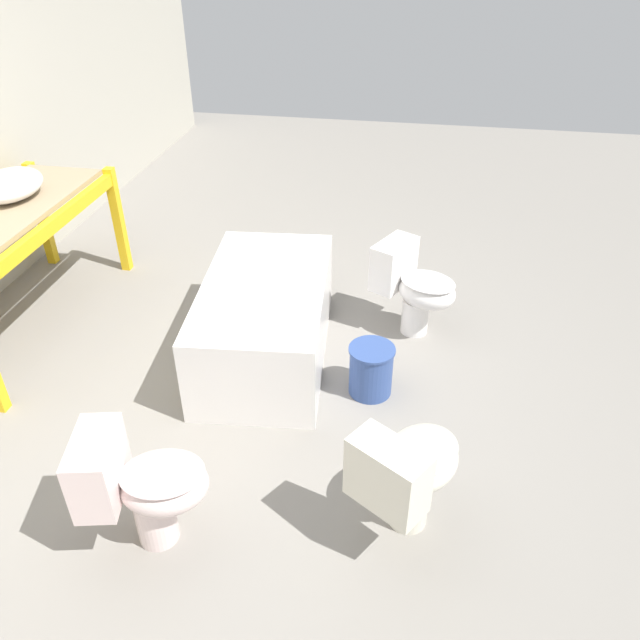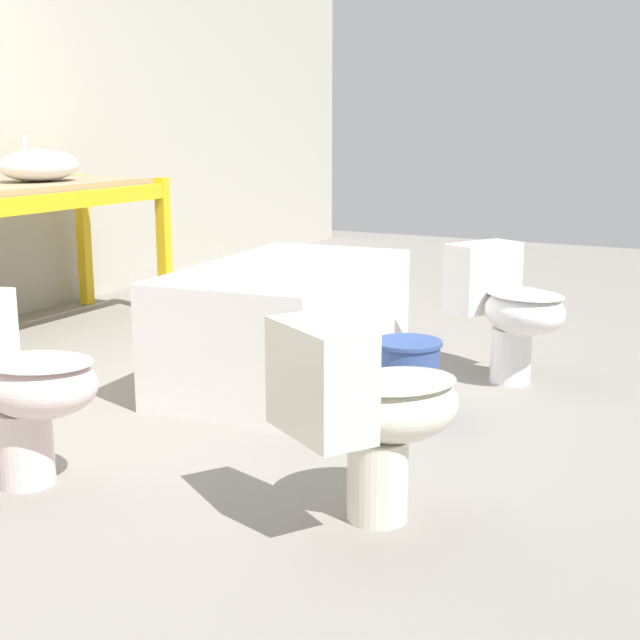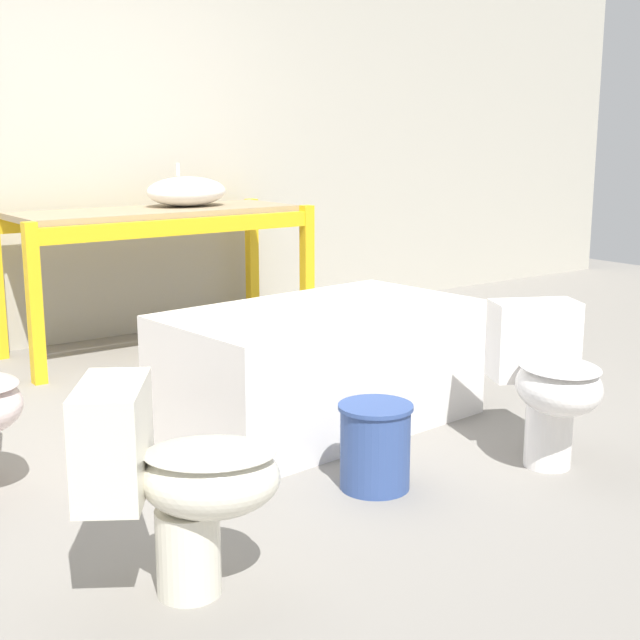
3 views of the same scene
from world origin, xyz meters
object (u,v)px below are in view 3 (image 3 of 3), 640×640
sink_basin (187,192)px  bucket_white (375,444)px  bathtub_main (320,358)px  toilet_extra (548,376)px  toilet_far (175,475)px

sink_basin → bucket_white: (-0.57, -2.54, -0.79)m
bucket_white → bathtub_main: bearing=69.6°
toilet_extra → bathtub_main: bearing=143.4°
sink_basin → toilet_far: 3.26m
sink_basin → toilet_extra: 2.82m
sink_basin → bucket_white: bearing=-102.6°
toilet_far → toilet_extra: bearing=-55.3°
sink_basin → toilet_extra: (0.16, -2.75, -0.59)m
sink_basin → toilet_extra: size_ratio=0.78×
toilet_far → bucket_white: 1.03m
sink_basin → bathtub_main: sink_basin is taller
bathtub_main → toilet_extra: 1.04m
bucket_white → toilet_extra: bearing=-16.0°
toilet_far → sink_basin: bearing=3.9°
sink_basin → bucket_white: 2.72m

